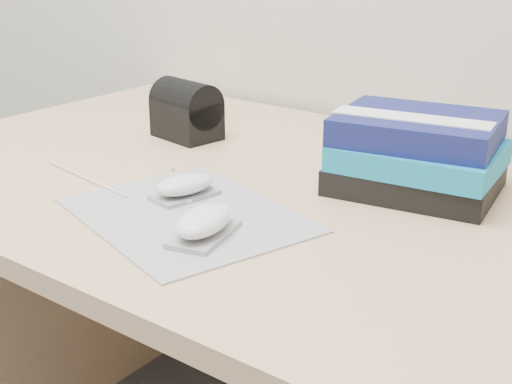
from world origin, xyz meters
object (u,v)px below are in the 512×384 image
Objects in this scene: mouse_front at (204,222)px; book_stack at (417,154)px; pouch at (186,110)px; desk at (368,330)px; mouse_rear at (185,186)px.

book_stack reaches higher than mouse_front.
mouse_front is at bearing -45.01° from pouch.
book_stack reaches higher than desk.
mouse_rear is 0.78× the size of pouch.
book_stack is (0.24, 0.23, 0.04)m from mouse_rear.
pouch is (-0.41, 0.04, 0.29)m from desk.
mouse_front is 0.45× the size of book_stack.
mouse_front is at bearing -112.34° from book_stack.
mouse_rear is at bearing -48.16° from pouch.
book_stack is 0.45m from pouch.
desk is 0.50m from pouch.
pouch reaches higher than desk.
mouse_front is 0.89× the size of pouch.
desk is at bearing -5.55° from pouch.
desk is at bearing -140.15° from book_stack.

